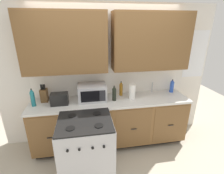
# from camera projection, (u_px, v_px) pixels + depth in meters

# --- Properties ---
(ground_plane) EXTENTS (8.00, 8.00, 0.00)m
(ground_plane) POSITION_uv_depth(u_px,v_px,m) (114.00, 153.00, 2.96)
(ground_plane) COLOR #B2A893
(wall_unit) EXTENTS (3.95, 0.40, 2.53)m
(wall_unit) POSITION_uv_depth(u_px,v_px,m) (109.00, 56.00, 2.83)
(wall_unit) COLOR white
(wall_unit) RESTS_ON ground_plane
(counter_run) EXTENTS (2.78, 0.64, 0.93)m
(counter_run) POSITION_uv_depth(u_px,v_px,m) (111.00, 122.00, 3.06)
(counter_run) COLOR black
(counter_run) RESTS_ON ground_plane
(stove_range) EXTENTS (0.76, 0.68, 0.95)m
(stove_range) POSITION_uv_depth(u_px,v_px,m) (87.00, 148.00, 2.41)
(stove_range) COLOR #B7B7BC
(stove_range) RESTS_ON ground_plane
(microwave) EXTENTS (0.48, 0.37, 0.28)m
(microwave) POSITION_uv_depth(u_px,v_px,m) (92.00, 92.00, 2.86)
(microwave) COLOR #B7B7BC
(microwave) RESTS_ON counter_run
(toaster) EXTENTS (0.28, 0.18, 0.19)m
(toaster) POSITION_uv_depth(u_px,v_px,m) (59.00, 99.00, 2.71)
(toaster) COLOR black
(toaster) RESTS_ON counter_run
(knife_block) EXTENTS (0.11, 0.14, 0.31)m
(knife_block) POSITION_uv_depth(u_px,v_px,m) (44.00, 95.00, 2.81)
(knife_block) COLOR brown
(knife_block) RESTS_ON counter_run
(sink_faucet) EXTENTS (0.02, 0.02, 0.20)m
(sink_faucet) POSITION_uv_depth(u_px,v_px,m) (152.00, 87.00, 3.20)
(sink_faucet) COLOR #B2B5BA
(sink_faucet) RESTS_ON counter_run
(paper_towel_roll) EXTENTS (0.12, 0.12, 0.26)m
(paper_towel_roll) POSITION_uv_depth(u_px,v_px,m) (132.00, 92.00, 2.91)
(paper_towel_roll) COLOR white
(paper_towel_roll) RESTS_ON counter_run
(bottle_blue) EXTENTS (0.07, 0.07, 0.26)m
(bottle_blue) POSITION_uv_depth(u_px,v_px,m) (172.00, 86.00, 3.20)
(bottle_blue) COLOR blue
(bottle_blue) RESTS_ON counter_run
(bottle_amber) EXTENTS (0.06, 0.06, 0.27)m
(bottle_amber) POSITION_uv_depth(u_px,v_px,m) (121.00, 89.00, 3.04)
(bottle_amber) COLOR #9E6619
(bottle_amber) RESTS_ON counter_run
(bottle_dark) EXTENTS (0.07, 0.07, 0.27)m
(bottle_dark) POSITION_uv_depth(u_px,v_px,m) (114.00, 93.00, 2.84)
(bottle_dark) COLOR black
(bottle_dark) RESTS_ON counter_run
(bottle_teal) EXTENTS (0.07, 0.07, 0.30)m
(bottle_teal) POSITION_uv_depth(u_px,v_px,m) (33.00, 98.00, 2.63)
(bottle_teal) COLOR #1E707A
(bottle_teal) RESTS_ON counter_run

